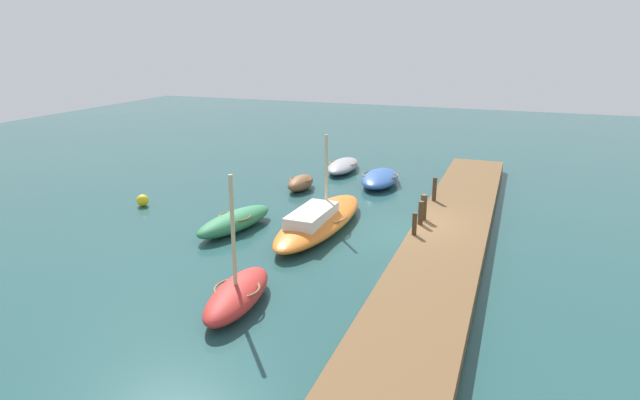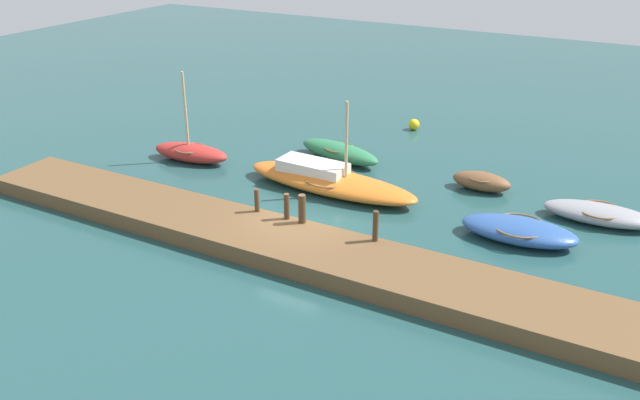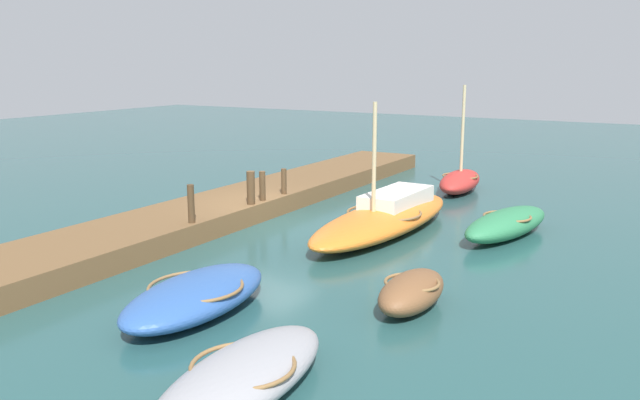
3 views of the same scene
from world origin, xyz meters
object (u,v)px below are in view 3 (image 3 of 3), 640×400
at_px(sailboat_orange, 385,217).
at_px(mooring_post_east, 191,204).
at_px(dinghy_brown, 412,291).
at_px(mooring_post_mid_west, 262,186).
at_px(rowboat_red, 460,181).
at_px(rowboat_grey, 243,376).
at_px(mooring_post_west, 284,181).
at_px(mooring_post_mid_east, 251,188).
at_px(rowboat_green, 507,223).
at_px(motorboat_blue, 196,295).

distance_m(sailboat_orange, mooring_post_east, 5.76).
distance_m(dinghy_brown, mooring_post_mid_west, 8.80).
xyz_separation_m(rowboat_red, rowboat_grey, (17.29, 2.35, -0.10)).
height_order(dinghy_brown, rowboat_grey, dinghy_brown).
relative_size(rowboat_grey, mooring_post_east, 3.74).
bearing_deg(mooring_post_west, mooring_post_mid_east, 0.00).
bearing_deg(sailboat_orange, mooring_post_mid_east, -72.53).
xyz_separation_m(rowboat_grey, mooring_post_west, (-10.91, -6.41, 0.71)).
relative_size(dinghy_brown, rowboat_grey, 0.60).
distance_m(rowboat_red, rowboat_green, 6.81).
height_order(sailboat_orange, mooring_post_mid_east, sailboat_orange).
distance_m(motorboat_blue, mooring_post_mid_east, 7.66).
distance_m(dinghy_brown, mooring_post_east, 7.43).
bearing_deg(rowboat_red, rowboat_green, 24.20).
xyz_separation_m(rowboat_grey, mooring_post_east, (-6.21, -6.41, 0.81)).
bearing_deg(rowboat_grey, rowboat_red, -175.04).
relative_size(mooring_post_west, mooring_post_mid_west, 0.90).
height_order(rowboat_red, sailboat_orange, rowboat_red).
bearing_deg(rowboat_grey, motorboat_blue, -130.95).
xyz_separation_m(rowboat_red, mooring_post_east, (11.09, -4.06, 0.72)).
xyz_separation_m(rowboat_red, mooring_post_mid_east, (8.28, -4.06, 0.70)).
xyz_separation_m(motorboat_blue, mooring_post_west, (-8.64, -3.53, 0.67)).
bearing_deg(rowboat_green, motorboat_blue, -11.52).
relative_size(sailboat_orange, mooring_post_west, 8.97).
bearing_deg(mooring_post_mid_east, rowboat_red, 153.86).
xyz_separation_m(rowboat_red, dinghy_brown, (12.61, 3.17, -0.05)).
bearing_deg(rowboat_green, sailboat_orange, -58.19).
bearing_deg(sailboat_orange, mooring_post_east, -44.28).
relative_size(rowboat_red, rowboat_grey, 1.02).
height_order(dinghy_brown, mooring_post_east, mooring_post_east).
xyz_separation_m(mooring_post_mid_east, mooring_post_east, (2.81, 0.00, 0.01)).
distance_m(mooring_post_west, mooring_post_mid_east, 1.89).
relative_size(sailboat_orange, mooring_post_mid_east, 7.36).
height_order(dinghy_brown, sailboat_orange, sailboat_orange).
relative_size(motorboat_blue, mooring_post_west, 4.79).
distance_m(sailboat_orange, rowboat_green, 3.53).
relative_size(sailboat_orange, rowboat_grey, 1.92).
relative_size(rowboat_red, mooring_post_east, 3.83).
xyz_separation_m(dinghy_brown, sailboat_orange, (-5.49, -3.11, 0.08)).
bearing_deg(dinghy_brown, sailboat_orange, -151.21).
xyz_separation_m(rowboat_grey, mooring_post_mid_east, (-9.02, -6.41, 0.80)).
bearing_deg(mooring_post_mid_east, rowboat_grey, 35.40).
height_order(rowboat_grey, mooring_post_mid_east, mooring_post_mid_east).
bearing_deg(mooring_post_mid_west, mooring_post_mid_east, 0.00).
xyz_separation_m(rowboat_green, mooring_post_east, (5.17, -7.44, 0.75)).
xyz_separation_m(sailboat_orange, mooring_post_mid_east, (1.15, -4.12, 0.67)).
relative_size(mooring_post_mid_west, mooring_post_mid_east, 0.91).
bearing_deg(mooring_post_east, rowboat_red, 159.88).
bearing_deg(dinghy_brown, rowboat_red, -166.65).
bearing_deg(dinghy_brown, rowboat_grey, -10.80).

